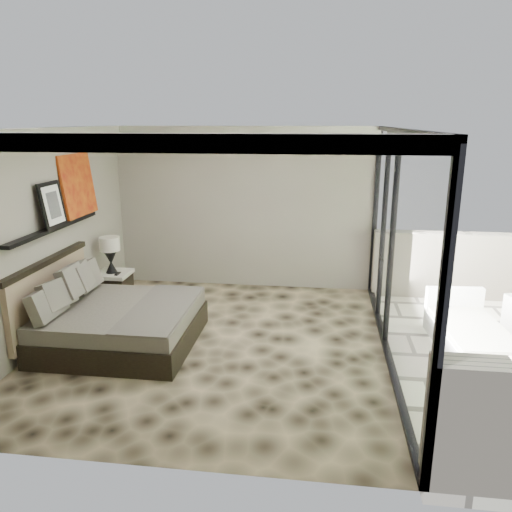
# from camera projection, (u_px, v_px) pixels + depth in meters

# --- Properties ---
(floor) EXTENTS (5.00, 5.00, 0.00)m
(floor) POSITION_uv_depth(u_px,v_px,m) (215.00, 343.00, 6.69)
(floor) COLOR black
(floor) RESTS_ON ground
(ceiling) EXTENTS (4.50, 5.00, 0.02)m
(ceiling) POSITION_uv_depth(u_px,v_px,m) (210.00, 129.00, 5.96)
(ceiling) COLOR silver
(ceiling) RESTS_ON back_wall
(back_wall) EXTENTS (4.50, 0.02, 2.80)m
(back_wall) POSITION_uv_depth(u_px,v_px,m) (244.00, 209.00, 8.70)
(back_wall) COLOR gray
(back_wall) RESTS_ON floor
(left_wall) EXTENTS (0.02, 5.00, 2.80)m
(left_wall) POSITION_uv_depth(u_px,v_px,m) (48.00, 237.00, 6.61)
(left_wall) COLOR gray
(left_wall) RESTS_ON floor
(glass_wall) EXTENTS (0.08, 5.00, 2.80)m
(glass_wall) POSITION_uv_depth(u_px,v_px,m) (395.00, 248.00, 6.03)
(glass_wall) COLOR white
(glass_wall) RESTS_ON floor
(terrace_slab) EXTENTS (3.00, 5.00, 0.12)m
(terrace_slab) POSITION_uv_depth(u_px,v_px,m) (510.00, 365.00, 6.23)
(terrace_slab) COLOR beige
(terrace_slab) RESTS_ON ground
(picture_ledge) EXTENTS (0.12, 2.20, 0.05)m
(picture_ledge) POSITION_uv_depth(u_px,v_px,m) (55.00, 228.00, 6.67)
(picture_ledge) COLOR black
(picture_ledge) RESTS_ON left_wall
(bed) EXTENTS (1.97, 1.91, 1.08)m
(bed) POSITION_uv_depth(u_px,v_px,m) (114.00, 320.00, 6.62)
(bed) COLOR black
(bed) RESTS_ON floor
(nightstand) EXTENTS (0.63, 0.63, 0.53)m
(nightstand) POSITION_uv_depth(u_px,v_px,m) (114.00, 287.00, 8.12)
(nightstand) COLOR black
(nightstand) RESTS_ON floor
(table_lamp) EXTENTS (0.32, 0.32, 0.59)m
(table_lamp) POSITION_uv_depth(u_px,v_px,m) (110.00, 250.00, 7.94)
(table_lamp) COLOR black
(table_lamp) RESTS_ON nightstand
(abstract_canvas) EXTENTS (0.13, 0.90, 0.90)m
(abstract_canvas) POSITION_uv_depth(u_px,v_px,m) (78.00, 185.00, 7.28)
(abstract_canvas) COLOR #AA140E
(abstract_canvas) RESTS_ON picture_ledge
(framed_print) EXTENTS (0.11, 0.50, 0.60)m
(framed_print) POSITION_uv_depth(u_px,v_px,m) (52.00, 205.00, 6.50)
(framed_print) COLOR black
(framed_print) RESTS_ON picture_ledge
(lounger) EXTENTS (0.92, 1.64, 0.62)m
(lounger) POSITION_uv_depth(u_px,v_px,m) (470.00, 336.00, 6.45)
(lounger) COLOR white
(lounger) RESTS_ON terrace_slab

